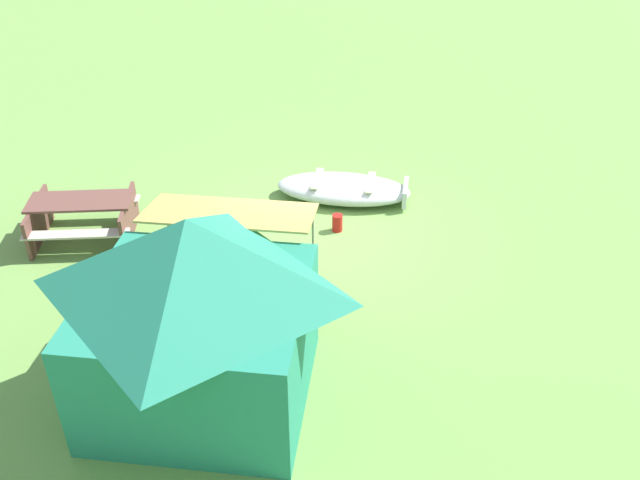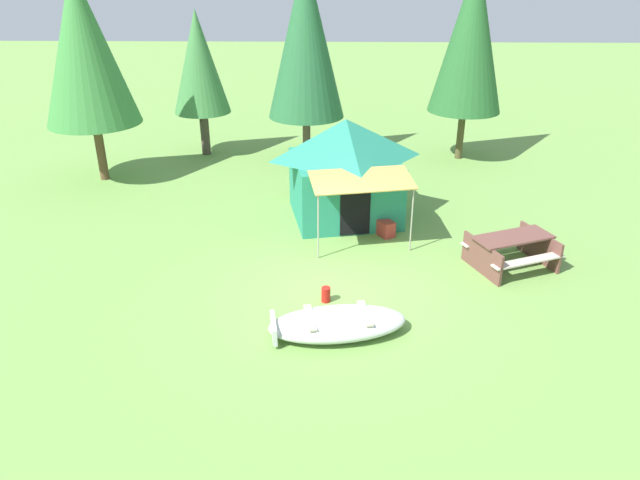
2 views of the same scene
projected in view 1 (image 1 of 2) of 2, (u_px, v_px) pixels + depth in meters
name	position (u px, v px, depth m)	size (l,w,h in m)	color
ground_plane	(318.00, 243.00, 12.10)	(80.00, 80.00, 0.00)	#6C9847
beached_rowboat	(344.00, 189.00, 13.31)	(2.73, 1.54, 0.44)	silver
canvas_cabin_tent	(197.00, 310.00, 8.35)	(3.33, 4.15, 2.67)	#268468
picnic_table	(83.00, 214.00, 12.03)	(2.17, 1.98, 0.75)	brown
cooler_box	(179.00, 314.00, 10.14)	(0.59, 0.31, 0.40)	#B1342E
fuel_can	(337.00, 223.00, 12.38)	(0.19, 0.19, 0.32)	red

